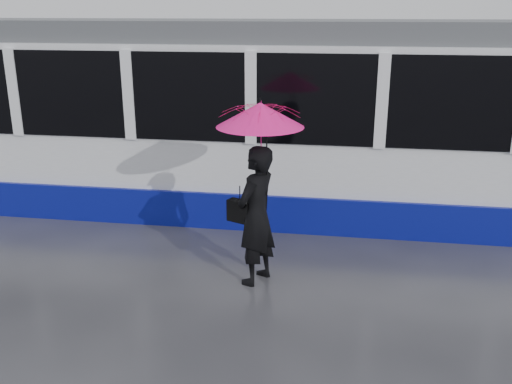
# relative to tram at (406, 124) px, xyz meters

# --- Properties ---
(ground) EXTENTS (90.00, 90.00, 0.00)m
(ground) POSITION_rel_tram_xyz_m (-1.80, -2.50, -1.64)
(ground) COLOR #2B2B30
(ground) RESTS_ON ground
(rails) EXTENTS (34.00, 1.51, 0.02)m
(rails) POSITION_rel_tram_xyz_m (-1.80, -0.00, -1.63)
(rails) COLOR #3F3D38
(rails) RESTS_ON ground
(tram) EXTENTS (26.00, 2.56, 3.35)m
(tram) POSITION_rel_tram_xyz_m (0.00, 0.00, 0.00)
(tram) COLOR white
(tram) RESTS_ON ground
(woman) EXTENTS (0.70, 0.81, 1.89)m
(woman) POSITION_rel_tram_xyz_m (-2.13, -3.04, -0.69)
(woman) COLOR black
(woman) RESTS_ON ground
(umbrella) EXTENTS (1.47, 1.47, 1.27)m
(umbrella) POSITION_rel_tram_xyz_m (-2.08, -3.04, 0.43)
(umbrella) COLOR #F4147C
(umbrella) RESTS_ON ground
(handbag) EXTENTS (0.37, 0.27, 0.47)m
(handbag) POSITION_rel_tram_xyz_m (-2.35, -3.02, -0.65)
(handbag) COLOR black
(handbag) RESTS_ON ground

